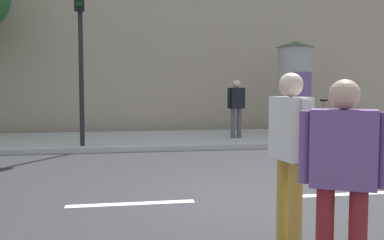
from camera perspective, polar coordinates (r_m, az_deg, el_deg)
ground_plane at (r=6.53m, az=7.43°, el=-10.23°), size 80.00×80.00×0.00m
sidewalk_curb at (r=13.26m, az=-1.51°, el=-2.52°), size 36.00×4.00×0.15m
lane_markings at (r=6.53m, az=7.43°, el=-10.20°), size 25.80×0.16×0.01m
building_backdrop at (r=18.30m, az=-3.82°, el=11.75°), size 36.00×5.00×8.07m
traffic_light at (r=11.39m, az=-14.50°, el=10.72°), size 0.24×0.45×4.14m
poster_column at (r=14.44m, az=13.34°, el=4.24°), size 1.19×1.19×3.00m
pedestrian_with_bag at (r=4.51m, az=12.78°, el=-3.08°), size 0.31×0.64×1.78m
pedestrian_in_dark_shirt at (r=3.56m, az=19.22°, el=-6.02°), size 0.59×0.45×1.69m
pedestrian_tallest at (r=12.95m, az=5.86°, el=2.15°), size 0.59×0.36×1.73m
bicycle_leaning at (r=15.86m, az=17.35°, el=0.07°), size 1.74×0.42×1.09m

